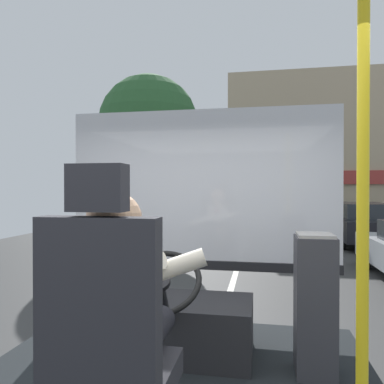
{
  "coord_description": "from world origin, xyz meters",
  "views": [
    {
      "loc": [
        0.55,
        -1.76,
        1.9
      ],
      "look_at": [
        -0.01,
        1.23,
        1.87
      ],
      "focal_mm": 34.54,
      "sensor_mm": 36.0,
      "label": 1
    }
  ],
  "objects_px": {
    "parked_car_black": "(361,223)",
    "parked_car_blue": "(319,207)",
    "steering_console": "(176,325)",
    "handrail_pole": "(363,252)",
    "fare_box": "(315,304)",
    "bus_driver": "(120,299)",
    "parked_car_green": "(329,214)",
    "driver_seat": "(109,351)"
  },
  "relations": [
    {
      "from": "handrail_pole",
      "to": "fare_box",
      "type": "xyz_separation_m",
      "value": [
        -0.02,
        1.05,
        -0.52
      ]
    },
    {
      "from": "bus_driver",
      "to": "parked_car_black",
      "type": "distance_m",
      "value": 12.51
    },
    {
      "from": "steering_console",
      "to": "parked_car_green",
      "type": "bearing_deg",
      "value": 76.5
    },
    {
      "from": "bus_driver",
      "to": "parked_car_blue",
      "type": "bearing_deg",
      "value": 79.6
    },
    {
      "from": "driver_seat",
      "to": "handrail_pole",
      "type": "bearing_deg",
      "value": 3.15
    },
    {
      "from": "handrail_pole",
      "to": "parked_car_black",
      "type": "height_order",
      "value": "handrail_pole"
    },
    {
      "from": "steering_console",
      "to": "fare_box",
      "type": "relative_size",
      "value": 1.19
    },
    {
      "from": "driver_seat",
      "to": "parked_car_blue",
      "type": "xyz_separation_m",
      "value": [
        4.25,
        23.29,
        -0.56
      ]
    },
    {
      "from": "bus_driver",
      "to": "parked_car_green",
      "type": "relative_size",
      "value": 0.19
    },
    {
      "from": "fare_box",
      "to": "bus_driver",
      "type": "bearing_deg",
      "value": -134.39
    },
    {
      "from": "steering_console",
      "to": "parked_car_green",
      "type": "height_order",
      "value": "steering_console"
    },
    {
      "from": "parked_car_black",
      "to": "driver_seat",
      "type": "bearing_deg",
      "value": -108.36
    },
    {
      "from": "parked_car_black",
      "to": "fare_box",
      "type": "bearing_deg",
      "value": -105.51
    },
    {
      "from": "driver_seat",
      "to": "parked_car_black",
      "type": "bearing_deg",
      "value": 71.64
    },
    {
      "from": "fare_box",
      "to": "parked_car_blue",
      "type": "relative_size",
      "value": 0.23
    },
    {
      "from": "driver_seat",
      "to": "parked_car_blue",
      "type": "bearing_deg",
      "value": 79.65
    },
    {
      "from": "parked_car_black",
      "to": "parked_car_blue",
      "type": "xyz_separation_m",
      "value": [
        0.28,
        11.33,
        -0.05
      ]
    },
    {
      "from": "steering_console",
      "to": "handrail_pole",
      "type": "height_order",
      "value": "handrail_pole"
    },
    {
      "from": "driver_seat",
      "to": "bus_driver",
      "type": "xyz_separation_m",
      "value": [
        -0.0,
        0.12,
        0.18
      ]
    },
    {
      "from": "bus_driver",
      "to": "steering_console",
      "type": "bearing_deg",
      "value": 90.0
    },
    {
      "from": "driver_seat",
      "to": "handrail_pole",
      "type": "height_order",
      "value": "handrail_pole"
    },
    {
      "from": "handrail_pole",
      "to": "parked_car_blue",
      "type": "relative_size",
      "value": 0.49
    },
    {
      "from": "bus_driver",
      "to": "fare_box",
      "type": "bearing_deg",
      "value": 45.61
    },
    {
      "from": "fare_box",
      "to": "handrail_pole",
      "type": "bearing_deg",
      "value": -88.71
    },
    {
      "from": "parked_car_black",
      "to": "parked_car_green",
      "type": "height_order",
      "value": "parked_car_black"
    },
    {
      "from": "handrail_pole",
      "to": "parked_car_blue",
      "type": "xyz_separation_m",
      "value": [
        3.27,
        23.23,
        -0.98
      ]
    },
    {
      "from": "steering_console",
      "to": "parked_car_black",
      "type": "xyz_separation_m",
      "value": [
        3.97,
        10.75,
        -0.18
      ]
    },
    {
      "from": "handrail_pole",
      "to": "parked_car_green",
      "type": "height_order",
      "value": "handrail_pole"
    },
    {
      "from": "steering_console",
      "to": "parked_car_black",
      "type": "bearing_deg",
      "value": 69.73
    },
    {
      "from": "parked_car_black",
      "to": "parked_car_blue",
      "type": "distance_m",
      "value": 11.33
    },
    {
      "from": "bus_driver",
      "to": "parked_car_black",
      "type": "bearing_deg",
      "value": 71.46
    },
    {
      "from": "bus_driver",
      "to": "handrail_pole",
      "type": "height_order",
      "value": "handrail_pole"
    },
    {
      "from": "parked_car_green",
      "to": "fare_box",
      "type": "bearing_deg",
      "value": -100.1
    },
    {
      "from": "bus_driver",
      "to": "parked_car_green",
      "type": "height_order",
      "value": "bus_driver"
    },
    {
      "from": "handrail_pole",
      "to": "parked_car_green",
      "type": "relative_size",
      "value": 0.5
    },
    {
      "from": "handrail_pole",
      "to": "fare_box",
      "type": "height_order",
      "value": "handrail_pole"
    },
    {
      "from": "driver_seat",
      "to": "parked_car_green",
      "type": "xyz_separation_m",
      "value": [
        3.78,
        16.95,
        -0.58
      ]
    },
    {
      "from": "fare_box",
      "to": "steering_console",
      "type": "bearing_deg",
      "value": 173.54
    },
    {
      "from": "fare_box",
      "to": "parked_car_blue",
      "type": "bearing_deg",
      "value": 81.55
    },
    {
      "from": "steering_console",
      "to": "parked_car_blue",
      "type": "bearing_deg",
      "value": 79.1
    },
    {
      "from": "steering_console",
      "to": "handrail_pole",
      "type": "bearing_deg",
      "value": -49.69
    },
    {
      "from": "parked_car_black",
      "to": "parked_car_green",
      "type": "distance_m",
      "value": 4.99
    }
  ]
}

